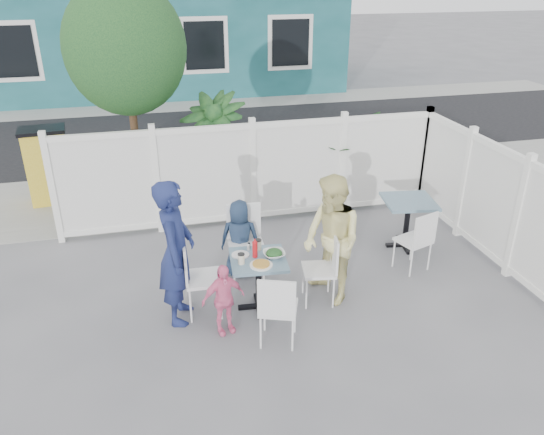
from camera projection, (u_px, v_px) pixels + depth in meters
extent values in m
plane|color=slate|center=(287.00, 306.00, 6.35)|extent=(80.00, 80.00, 0.00)
cube|color=gray|center=(232.00, 189.00, 9.68)|extent=(24.00, 2.60, 0.01)
cube|color=black|center=(206.00, 133.00, 12.93)|extent=(24.00, 5.00, 0.01)
cube|color=gray|center=(192.00, 104.00, 15.65)|extent=(24.00, 1.60, 0.01)
cube|color=black|center=(79.00, 50.00, 14.68)|extent=(1.20, 0.04, 1.40)
cube|color=black|center=(221.00, 45.00, 15.55)|extent=(1.20, 0.04, 1.40)
cube|color=white|center=(253.00, 173.00, 8.13)|extent=(5.80, 0.04, 1.40)
cube|color=white|center=(252.00, 126.00, 7.81)|extent=(5.86, 0.08, 0.08)
cube|color=white|center=(254.00, 218.00, 8.45)|extent=(5.86, 0.08, 0.12)
cube|color=white|center=(489.00, 200.00, 7.18)|extent=(0.04, 3.60, 1.40)
cube|color=white|center=(500.00, 148.00, 6.86)|extent=(0.08, 3.66, 0.08)
cube|color=white|center=(480.00, 249.00, 7.50)|extent=(0.08, 3.66, 0.12)
cylinder|color=#382316|center=(136.00, 140.00, 8.39)|extent=(0.12, 0.12, 2.40)
ellipsoid|color=#13381D|center=(125.00, 48.00, 7.79)|extent=(1.80, 1.62, 1.98)
cube|color=gold|center=(48.00, 168.00, 8.93)|extent=(0.71, 0.54, 1.24)
imported|color=#13381D|center=(213.00, 153.00, 8.58)|extent=(1.50, 1.50, 1.91)
imported|color=#13381D|center=(335.00, 157.00, 9.02)|extent=(1.80, 1.78, 1.51)
cube|color=#435E73|center=(258.00, 260.00, 6.06)|extent=(0.69, 0.69, 0.04)
cylinder|color=black|center=(259.00, 284.00, 6.20)|extent=(0.07, 0.07, 0.61)
cube|color=black|center=(259.00, 306.00, 6.33)|extent=(0.50, 0.12, 0.04)
cube|color=black|center=(259.00, 306.00, 6.33)|extent=(0.12, 0.50, 0.04)
cube|color=#435E73|center=(409.00, 201.00, 7.43)|extent=(0.78, 0.78, 0.04)
cylinder|color=black|center=(407.00, 224.00, 7.58)|extent=(0.08, 0.08, 0.67)
cube|color=black|center=(404.00, 245.00, 7.72)|extent=(0.54, 0.16, 0.04)
cube|color=black|center=(404.00, 245.00, 7.72)|extent=(0.16, 0.54, 0.04)
cube|color=white|center=(204.00, 278.00, 6.06)|extent=(0.43, 0.44, 0.04)
cube|color=white|center=(185.00, 261.00, 5.92)|extent=(0.05, 0.43, 0.46)
cylinder|color=white|center=(218.00, 285.00, 6.35)|extent=(0.02, 0.02, 0.46)
cylinder|color=white|center=(221.00, 302.00, 6.03)|extent=(0.02, 0.02, 0.46)
cylinder|color=white|center=(189.00, 288.00, 6.29)|extent=(0.02, 0.02, 0.46)
cylinder|color=white|center=(191.00, 306.00, 5.97)|extent=(0.02, 0.02, 0.46)
cube|color=white|center=(319.00, 270.00, 6.29)|extent=(0.44, 0.46, 0.04)
cube|color=white|center=(334.00, 252.00, 6.20)|extent=(0.10, 0.40, 0.42)
cylinder|color=white|center=(306.00, 293.00, 6.22)|extent=(0.02, 0.02, 0.42)
cylinder|color=white|center=(303.00, 278.00, 6.53)|extent=(0.02, 0.02, 0.42)
cylinder|color=white|center=(333.00, 292.00, 6.24)|extent=(0.02, 0.02, 0.42)
cylinder|color=white|center=(329.00, 277.00, 6.55)|extent=(0.02, 0.02, 0.42)
cube|color=white|center=(246.00, 246.00, 6.73)|extent=(0.46, 0.44, 0.04)
cube|color=white|center=(244.00, 221.00, 6.80)|extent=(0.44, 0.05, 0.47)
cylinder|color=white|center=(264.00, 268.00, 6.71)|extent=(0.03, 0.03, 0.47)
cylinder|color=white|center=(234.00, 271.00, 6.64)|extent=(0.03, 0.03, 0.47)
cylinder|color=white|center=(259.00, 254.00, 7.03)|extent=(0.03, 0.03, 0.47)
cylinder|color=white|center=(230.00, 257.00, 6.96)|extent=(0.03, 0.03, 0.47)
cube|color=white|center=(278.00, 308.00, 5.60)|extent=(0.50, 0.49, 0.04)
cube|color=white|center=(277.00, 299.00, 5.34)|extent=(0.38, 0.16, 0.42)
cylinder|color=white|center=(265.00, 314.00, 5.85)|extent=(0.02, 0.02, 0.42)
cylinder|color=white|center=(295.00, 316.00, 5.82)|extent=(0.02, 0.02, 0.42)
cylinder|color=white|center=(261.00, 332.00, 5.57)|extent=(0.02, 0.02, 0.42)
cylinder|color=white|center=(293.00, 334.00, 5.53)|extent=(0.02, 0.02, 0.42)
cube|color=white|center=(413.00, 240.00, 6.98)|extent=(0.49, 0.48, 0.04)
cube|color=white|center=(426.00, 230.00, 6.75)|extent=(0.38, 0.15, 0.42)
cylinder|color=white|center=(394.00, 253.00, 7.11)|extent=(0.02, 0.02, 0.42)
cylinder|color=white|center=(412.00, 246.00, 7.27)|extent=(0.02, 0.02, 0.42)
cylinder|color=white|center=(411.00, 263.00, 6.87)|extent=(0.02, 0.02, 0.42)
cylinder|color=white|center=(429.00, 256.00, 7.03)|extent=(0.02, 0.02, 0.42)
imported|color=navy|center=(176.00, 253.00, 5.81)|extent=(0.53, 0.69, 1.70)
imported|color=#E4D348|center=(332.00, 241.00, 6.19)|extent=(0.78, 0.90, 1.58)
imported|color=#1D2E48|center=(240.00, 238.00, 6.82)|extent=(0.57, 0.44, 1.04)
imported|color=pink|center=(223.00, 299.00, 5.75)|extent=(0.53, 0.32, 0.84)
cylinder|color=white|center=(261.00, 265.00, 5.90)|extent=(0.26, 0.26, 0.02)
cylinder|color=white|center=(240.00, 255.00, 6.11)|extent=(0.21, 0.21, 0.01)
imported|color=white|center=(274.00, 254.00, 6.08)|extent=(0.25, 0.25, 0.06)
cylinder|color=beige|center=(241.00, 259.00, 5.92)|extent=(0.08, 0.08, 0.11)
cylinder|color=beige|center=(258.00, 245.00, 6.21)|extent=(0.08, 0.08, 0.12)
cylinder|color=red|center=(255.00, 250.00, 6.04)|extent=(0.06, 0.06, 0.19)
cylinder|color=white|center=(248.00, 247.00, 6.21)|extent=(0.03, 0.03, 0.07)
cylinder|color=black|center=(249.00, 246.00, 6.26)|extent=(0.03, 0.03, 0.07)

